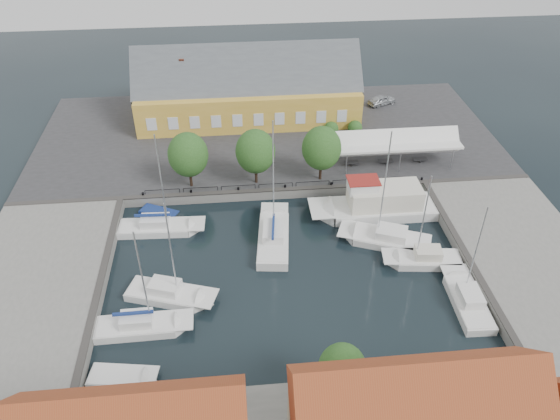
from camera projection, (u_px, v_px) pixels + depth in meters
name	position (u px, v px, depth m)	size (l,w,h in m)	color
ground	(286.00, 261.00, 50.42)	(140.00, 140.00, 0.00)	black
north_quay	(267.00, 137.00, 68.61)	(56.00, 26.00, 1.00)	#2D2D30
west_quay	(34.00, 289.00, 46.80)	(12.00, 24.00, 1.00)	slate
east_quay	(526.00, 256.00, 50.24)	(12.00, 24.00, 1.00)	slate
quay_edge_fittings	(281.00, 221.00, 53.61)	(56.00, 24.72, 0.40)	#383533
warehouse	(243.00, 91.00, 70.39)	(28.56, 14.00, 9.55)	gold
tent_canopy	(397.00, 143.00, 60.99)	(14.00, 4.00, 2.83)	white
quay_trees	(255.00, 151.00, 57.03)	(18.20, 4.20, 6.30)	black
car_silver	(382.00, 100.00, 74.70)	(1.61, 4.00, 1.36)	#B7BABF
car_red	(193.00, 151.00, 63.54)	(1.40, 4.02, 1.32)	#591419
center_sailboat	(274.00, 238.00, 52.64)	(3.87, 9.75, 12.98)	white
trawler	(377.00, 205.00, 55.87)	(13.17, 4.00, 5.00)	white
east_boat_a	(387.00, 240.00, 52.50)	(9.22, 6.07, 12.47)	white
east_boat_b	(423.00, 261.00, 50.10)	(7.45, 3.18, 10.05)	white
east_boat_c	(467.00, 301.00, 45.93)	(2.74, 7.94, 10.10)	white
west_boat_a	(160.00, 229.00, 53.93)	(8.68, 2.81, 11.34)	white
west_boat_c	(170.00, 295.00, 46.48)	(8.12, 4.82, 10.65)	white
west_boat_d	(142.00, 327.00, 43.60)	(7.91, 2.51, 10.57)	white
launch_sw	(122.00, 379.00, 39.87)	(5.29, 2.68, 0.98)	white
launch_nw	(159.00, 214.00, 56.17)	(4.25, 3.20, 0.88)	navy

